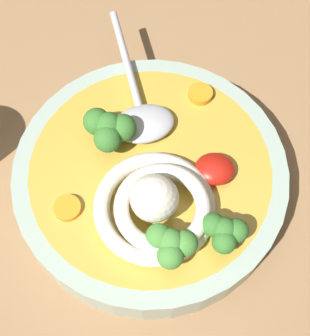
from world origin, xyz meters
The scene contains 10 objects.
table_slab centered at (0.00, 0.00, 1.41)cm, with size 139.25×139.25×2.82cm, color #936D47.
soup_bowl centered at (0.45, 1.68, 5.31)cm, with size 26.31×26.31×4.81cm.
noodle_pile centered at (0.80, -2.72, 9.15)cm, with size 12.07×11.84×4.85cm.
soup_spoon centered at (-1.27, 7.42, 8.44)cm, with size 8.19×17.45×1.60cm.
chili_sauce_dollop centered at (6.01, 1.43, 8.48)cm, with size 3.73×3.36×1.68cm, color #B2190F.
broccoli_floret_beside_noodles centered at (-3.95, 4.30, 10.15)cm, with size 5.06×4.36×4.00cm.
broccoli_floret_beside_chili centered at (6.62, -5.06, 9.67)cm, with size 4.11×3.54×3.25cm.
broccoli_floret_rear centered at (2.20, -6.45, 9.84)cm, with size 4.44×3.82×3.51cm.
carrot_slice_extra_b centered at (-7.23, -2.90, 7.91)cm, with size 2.49×2.49×0.55cm, color orange.
carrot_slice_far centered at (4.68, 10.25, 8.01)cm, with size 2.50×2.50×0.74cm, color orange.
Camera 1 is at (1.46, -18.28, 46.70)cm, focal length 49.51 mm.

